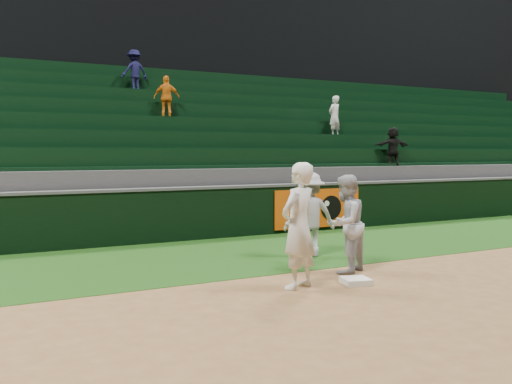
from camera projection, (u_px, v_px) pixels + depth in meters
ground at (339, 281)px, 9.08m from camera, size 70.00×70.00×0.00m
foul_grass at (252, 252)px, 11.72m from camera, size 36.00×4.20×0.01m
upper_deck at (93, 59)px, 24.02m from camera, size 40.00×12.00×12.00m
first_base at (356, 281)px, 8.92m from camera, size 0.50×0.50×0.09m
first_baseman at (299, 226)px, 8.57m from camera, size 0.82×0.70×1.91m
baserunner at (346, 224)px, 9.72m from camera, size 1.02×0.94×1.68m
base_coach at (310, 215)px, 11.20m from camera, size 1.14×0.74×1.65m
field_wall at (210, 212)px, 13.63m from camera, size 36.00×0.45×1.25m
stadium_seating at (158, 164)px, 16.86m from camera, size 36.00×5.95×5.20m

